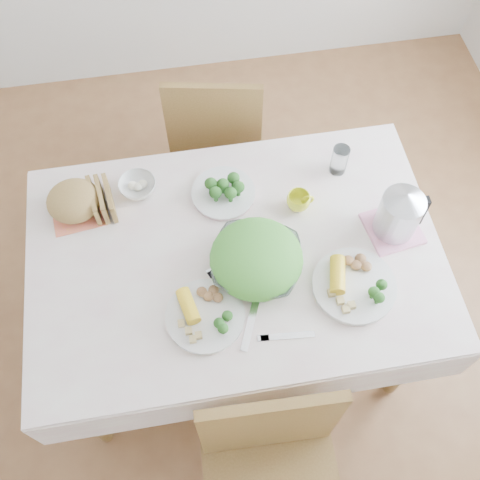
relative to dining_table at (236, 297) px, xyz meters
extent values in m
plane|color=brown|center=(0.00, 0.00, -0.38)|extent=(3.60, 3.60, 0.00)
cube|color=brown|center=(0.00, 0.00, 0.00)|extent=(1.40, 0.90, 0.75)
cube|color=white|center=(0.00, 0.00, 0.38)|extent=(1.50, 1.00, 0.01)
cube|color=brown|center=(0.05, 0.84, 0.09)|extent=(0.50, 0.50, 0.95)
imported|color=white|center=(0.06, -0.07, 0.42)|extent=(0.39, 0.39, 0.08)
cylinder|color=white|center=(-0.14, -0.23, 0.40)|extent=(0.30, 0.30, 0.02)
cylinder|color=white|center=(0.39, -0.20, 0.40)|extent=(0.41, 0.41, 0.02)
cylinder|color=beige|center=(0.00, 0.26, 0.40)|extent=(0.28, 0.28, 0.02)
cube|color=#EE7854|center=(-0.56, 0.28, 0.39)|extent=(0.22, 0.22, 0.00)
ellipsoid|color=olive|center=(-0.56, 0.28, 0.45)|extent=(0.21, 0.20, 0.12)
imported|color=white|center=(-0.33, 0.34, 0.41)|extent=(0.16, 0.16, 0.04)
imported|color=yellow|center=(0.27, 0.16, 0.42)|extent=(0.09, 0.09, 0.07)
cylinder|color=white|center=(0.46, 0.31, 0.45)|extent=(0.09, 0.09, 0.12)
cube|color=pink|center=(0.59, 0.00, 0.40)|extent=(0.22, 0.22, 0.02)
cylinder|color=#B2B5BA|center=(0.59, 0.00, 0.51)|extent=(0.19, 0.19, 0.21)
cube|color=silver|center=(-0.07, -0.14, 0.39)|extent=(0.09, 0.17, 0.00)
cube|color=silver|center=(0.01, -0.27, 0.39)|extent=(0.11, 0.21, 0.00)
cube|color=silver|center=(0.12, -0.34, 0.39)|extent=(0.18, 0.04, 0.00)
camera|label=1|loc=(-0.14, -0.96, 2.18)|focal=42.00mm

